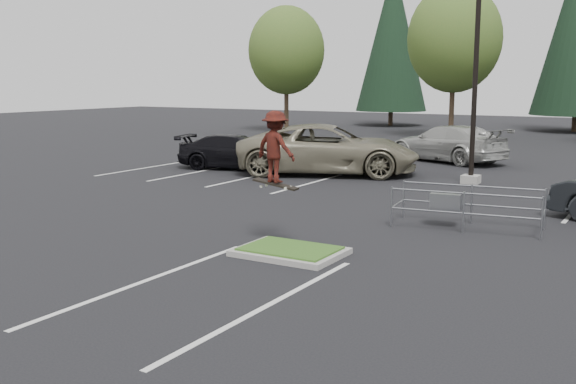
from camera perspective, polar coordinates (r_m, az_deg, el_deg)
The scene contains 12 objects.
ground at distance 14.44m, azimuth 0.17°, elevation -5.33°, with size 120.00×120.00×0.00m, color black.
grass_median at distance 14.42m, azimuth 0.17°, elevation -5.04°, with size 2.20×1.60×0.16m.
stall_lines at distance 20.26m, azimuth 5.54°, elevation -1.06°, with size 22.62×17.60×0.01m.
light_pole at distance 24.93m, azimuth 15.66°, elevation 11.12°, with size 0.70×0.60×10.12m.
decid_a at distance 49.01m, azimuth -0.13°, elevation 11.68°, with size 5.44×5.44×8.91m.
decid_b at distance 44.59m, azimuth 13.90°, elevation 12.22°, with size 5.89×5.89×9.64m.
conif_a at distance 56.24m, azimuth 8.84°, elevation 12.83°, with size 5.72×5.72×13.00m.
cart_corral at distance 17.52m, azimuth 13.65°, elevation -0.80°, with size 3.76×1.74×1.03m.
skateboarder at distance 14.98m, azimuth -1.05°, elevation 3.81°, with size 1.12×0.77×1.75m.
car_l_tan at distance 26.66m, azimuth 3.17°, elevation 3.64°, with size 3.28×7.10×1.97m, color gray.
car_l_black at distance 28.36m, azimuth -4.50°, elevation 3.42°, with size 2.01×4.93×1.43m, color black.
car_far_silver at distance 31.56m, azimuth 13.49°, elevation 4.02°, with size 2.34×5.75×1.67m, color #B3B3AD.
Camera 1 is at (7.09, -12.02, 3.69)m, focal length 42.00 mm.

